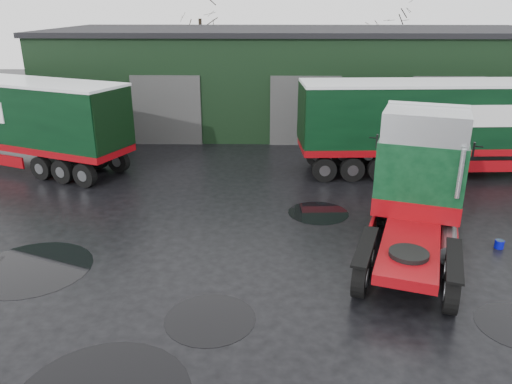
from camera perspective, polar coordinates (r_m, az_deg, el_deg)
ground at (r=16.53m, az=1.56°, el=-7.33°), size 100.00×100.00×0.00m
warehouse at (r=34.97m, az=5.01°, el=13.00°), size 32.40×12.40×6.30m
hero_tractor at (r=16.06m, az=17.91°, el=-0.23°), size 5.31×8.03×4.61m
trailer_left at (r=28.43m, az=-26.86°, el=7.18°), size 14.26×8.15×4.42m
lorry_right at (r=25.55m, az=20.02°, el=6.91°), size 17.12×3.92×4.46m
wash_bucket at (r=18.88m, az=26.04°, el=-5.38°), size 0.38×0.38×0.28m
tree_back_a at (r=45.10m, az=-6.33°, el=16.69°), size 4.40×4.40×9.50m
tree_back_b at (r=45.90m, az=14.68°, el=14.99°), size 4.40×4.40×7.50m
puddle_0 at (r=13.57m, az=-5.27°, el=-14.25°), size 2.41×2.41×0.01m
puddle_1 at (r=19.96m, az=7.13°, el=-2.38°), size 2.40×2.40×0.01m
puddle_2 at (r=17.29m, az=-24.21°, el=-7.96°), size 3.68×3.68×0.01m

